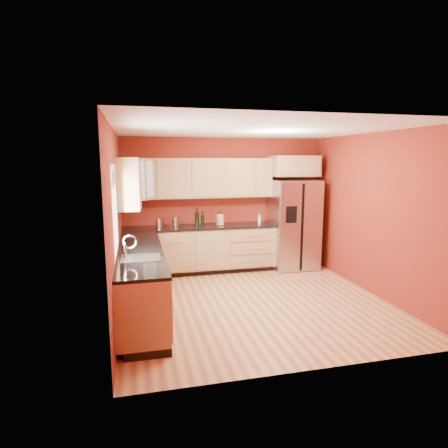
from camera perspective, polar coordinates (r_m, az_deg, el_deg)
The scene contains 23 objects.
floor at distance 5.96m, azimuth 4.51°, elevation -11.60°, with size 4.00×4.00×0.00m, color #A25F3E.
ceiling at distance 5.57m, azimuth 4.88°, elevation 14.17°, with size 4.00×4.00×0.00m, color white.
wall_back at distance 7.53m, azimuth -0.04°, elevation 3.11°, with size 4.00×0.04×2.60m, color maroon.
wall_front at distance 3.81m, azimuth 14.07°, elevation -3.68°, with size 4.00×0.04×2.60m, color maroon.
wall_left at distance 5.36m, azimuth -16.11°, elevation 0.05°, with size 0.04×4.00×2.60m, color maroon.
wall_right at distance 6.52m, azimuth 21.64°, elevation 1.41°, with size 0.04×4.00×2.60m, color maroon.
base_cabinets_back at distance 7.28m, azimuth -3.71°, elevation -4.01°, with size 2.90×0.60×0.88m, color #AF7C55.
base_cabinets_left at distance 5.55m, azimuth -12.57°, elevation -8.61°, with size 0.60×2.80×0.88m, color #AF7C55.
countertop_back at distance 7.18m, azimuth -3.74°, elevation -0.46°, with size 2.90×0.62×0.04m, color black.
countertop_left at distance 5.43m, azimuth -12.64°, elevation -3.99°, with size 0.62×2.80×0.04m, color black.
upper_cabinets_back at distance 7.27m, azimuth -1.67°, elevation 7.03°, with size 2.30×0.33×0.75m, color #AF7C55.
upper_cabinets_left at distance 6.01m, azimuth -14.47°, elevation 6.18°, with size 0.33×1.35×0.75m, color #AF7C55.
corner_upper_cabinet at distance 6.96m, azimuth -12.99°, elevation 6.67°, with size 0.62×0.33×0.75m, color #AF7C55.
over_fridge_cabinet at distance 7.63m, azimuth 10.53°, elevation 8.68°, with size 0.92×0.60×0.40m, color #AF7C55.
refrigerator at distance 7.67m, azimuth 10.49°, elevation -0.03°, with size 0.90×0.75×1.78m, color silver.
window at distance 4.82m, azimuth -16.27°, elevation 2.02°, with size 0.03×0.90×1.00m, color white.
sink_faucet at distance 4.90m, azimuth -12.61°, elevation -3.41°, with size 0.50×0.42×0.30m, color silver, non-canonical shape.
canister_left at distance 7.09m, azimuth -9.88°, elevation 0.16°, with size 0.11×0.11×0.17m, color silver.
canister_right at distance 7.16m, azimuth -7.41°, elevation 0.38°, with size 0.12×0.12×0.19m, color silver.
wine_bottle_a at distance 7.16m, azimuth -4.13°, elevation 1.10°, with size 0.08×0.08×0.35m, color black, non-canonical shape.
wine_bottle_b at distance 7.13m, azimuth -3.29°, elevation 0.83°, with size 0.07×0.07×0.29m, color black, non-canonical shape.
knife_block at distance 7.21m, azimuth -0.66°, elevation 0.65°, with size 0.11×0.10×0.22m, color tan.
soap_dispenser at distance 7.52m, azimuth 5.42°, elevation 0.85°, with size 0.06×0.06×0.19m, color white.
Camera 1 is at (-1.73, -5.28, 2.16)m, focal length 30.00 mm.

